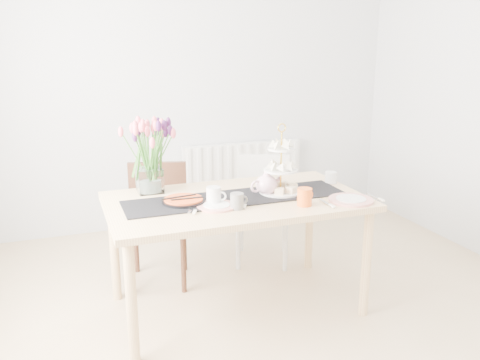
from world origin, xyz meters
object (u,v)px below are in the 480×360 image
object	(u,v)px
chair_brown	(158,214)
mug_orange	(305,197)
dining_table	(236,210)
cake_stand	(281,176)
mug_grey	(237,201)
mug_white	(214,196)
plate_right	(351,200)
tulip_vase	(148,144)
teapot	(266,184)
plate_left	(216,206)
cream_jug	(331,178)
tart_tin	(184,201)
chair_white	(263,200)
radiator	(243,173)

from	to	relation	value
chair_brown	mug_orange	world-z (taller)	mug_orange
dining_table	cake_stand	size ratio (longest dim) A/B	3.96
mug_grey	mug_white	size ratio (longest dim) A/B	0.89
mug_orange	plate_right	size ratio (longest dim) A/B	0.38
chair_brown	cake_stand	world-z (taller)	cake_stand
tulip_vase	teapot	distance (m)	0.80
cake_stand	plate_left	xyz separation A→B (m)	(-0.47, -0.13, -0.11)
dining_table	teapot	xyz separation A→B (m)	(0.20, 0.00, 0.15)
chair_brown	cream_jug	world-z (taller)	chair_brown
cream_jug	tulip_vase	bearing A→B (deg)	151.10
tart_tin	cream_jug	bearing A→B (deg)	4.90
mug_orange	dining_table	bearing A→B (deg)	116.28
tulip_vase	cake_stand	distance (m)	0.87
chair_white	plate_right	distance (m)	1.04
mug_white	tart_tin	bearing A→B (deg)	-171.79
tulip_vase	plate_left	xyz separation A→B (m)	(0.31, -0.45, -0.31)
tulip_vase	cream_jug	xyz separation A→B (m)	(1.22, -0.22, -0.28)
teapot	mug_grey	bearing A→B (deg)	-156.71
chair_brown	dining_table	bearing A→B (deg)	-42.93
cake_stand	teapot	size ratio (longest dim) A/B	1.79
teapot	mug_orange	bearing A→B (deg)	-76.81
cake_stand	cream_jug	xyz separation A→B (m)	(0.43, 0.10, -0.08)
mug_grey	mug_white	distance (m)	0.17
radiator	mug_orange	distance (m)	2.00
chair_white	mug_grey	size ratio (longest dim) A/B	8.77
plate_right	chair_brown	bearing A→B (deg)	138.59
chair_brown	mug_white	bearing A→B (deg)	-57.02
cream_jug	mug_orange	xyz separation A→B (m)	(-0.40, -0.38, 0.01)
chair_brown	cake_stand	size ratio (longest dim) A/B	2.11
chair_brown	chair_white	bearing A→B (deg)	20.31
radiator	teapot	distance (m)	1.77
tart_tin	cake_stand	bearing A→B (deg)	-1.11
cake_stand	mug_white	bearing A→B (deg)	-172.49
cream_jug	mug_white	size ratio (longest dim) A/B	0.76
teapot	plate_right	bearing A→B (deg)	-46.42
mug_orange	plate_right	world-z (taller)	mug_orange
teapot	tart_tin	size ratio (longest dim) A/B	0.85
cake_stand	mug_grey	xyz separation A→B (m)	(-0.37, -0.20, -0.07)
tart_tin	mug_orange	xyz separation A→B (m)	(0.67, -0.29, 0.04)
dining_table	tulip_vase	distance (m)	0.71
mug_grey	cream_jug	bearing A→B (deg)	10.08
chair_white	plate_left	xyz separation A→B (m)	(-0.64, -0.81, 0.28)
tart_tin	mug_orange	world-z (taller)	mug_orange
chair_brown	mug_white	size ratio (longest dim) A/B	8.07
cream_jug	mug_white	bearing A→B (deg)	171.88
mug_grey	plate_right	world-z (taller)	mug_grey
radiator	cream_jug	distance (m)	1.60
mug_grey	plate_left	world-z (taller)	mug_grey
dining_table	cream_jug	distance (m)	0.75
tulip_vase	cake_stand	xyz separation A→B (m)	(0.79, -0.33, -0.21)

